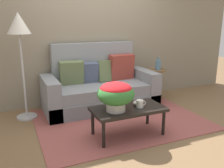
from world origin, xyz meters
TOP-DOWN VIEW (x-y plane):
  - ground_plane at (0.00, 0.00)m, footprint 14.00×14.00m
  - wall_back at (0.00, 1.20)m, footprint 6.40×0.12m
  - area_rug at (0.00, 0.01)m, footprint 2.57×1.90m
  - couch at (-0.07, 0.73)m, footprint 1.99×0.88m
  - coffee_table at (-0.12, -0.51)m, footprint 0.99×0.51m
  - side_table at (1.13, 0.69)m, footprint 0.38×0.38m
  - floor_lamp at (-1.35, 0.70)m, footprint 0.35×0.35m
  - potted_plant at (-0.32, -0.55)m, footprint 0.48×0.48m
  - coffee_mug at (0.03, -0.56)m, footprint 0.14×0.10m
  - snack_bowl at (0.04, -0.48)m, footprint 0.13×0.13m
  - table_vase at (1.14, 0.67)m, footprint 0.11×0.11m

SIDE VIEW (x-z plane):
  - ground_plane at x=0.00m, z-range 0.00..0.00m
  - area_rug at x=0.00m, z-range 0.00..0.01m
  - couch at x=-0.07m, z-range -0.22..0.93m
  - coffee_table at x=-0.12m, z-range 0.16..0.56m
  - side_table at x=1.13m, z-range 0.11..0.72m
  - snack_bowl at x=0.04m, z-range 0.40..0.47m
  - coffee_mug at x=0.03m, z-range 0.40..0.50m
  - potted_plant at x=-0.32m, z-range 0.45..0.83m
  - table_vase at x=1.14m, z-range 0.59..0.82m
  - wall_back at x=0.00m, z-range 0.00..2.75m
  - floor_lamp at x=-1.35m, z-range 0.55..2.22m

